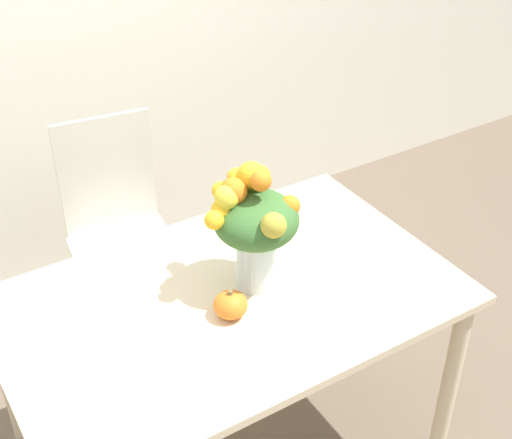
# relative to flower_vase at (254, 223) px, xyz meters

# --- Properties ---
(dining_table) EXTENTS (1.44, 0.91, 0.76)m
(dining_table) POSITION_rel_flower_vase_xyz_m (-0.10, -0.01, -0.33)
(dining_table) COLOR beige
(dining_table) RESTS_ON ground_plane
(flower_vase) EXTENTS (0.30, 0.32, 0.43)m
(flower_vase) POSITION_rel_flower_vase_xyz_m (0.00, 0.00, 0.00)
(flower_vase) COLOR silver
(flower_vase) RESTS_ON dining_table
(pumpkin) EXTENTS (0.11, 0.11, 0.10)m
(pumpkin) POSITION_rel_flower_vase_xyz_m (-0.14, -0.09, -0.19)
(pumpkin) COLOR orange
(pumpkin) RESTS_ON dining_table
(dining_chair_near_window) EXTENTS (0.47, 0.47, 0.99)m
(dining_chair_near_window) POSITION_rel_flower_vase_xyz_m (-0.14, 0.84, -0.49)
(dining_chair_near_window) COLOR silver
(dining_chair_near_window) RESTS_ON ground_plane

